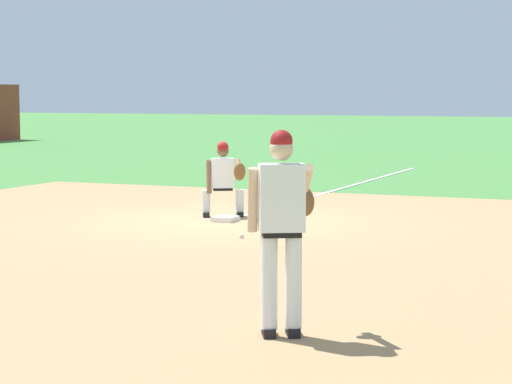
# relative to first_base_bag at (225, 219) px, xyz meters

# --- Properties ---
(ground_plane) EXTENTS (160.00, 160.00, 0.00)m
(ground_plane) POSITION_rel_first_base_bag_xyz_m (0.00, 0.00, -0.04)
(ground_plane) COLOR #47843D
(infield_dirt_patch) EXTENTS (18.00, 18.00, 0.01)m
(infield_dirt_patch) POSITION_rel_first_base_bag_xyz_m (-3.59, -1.93, -0.04)
(infield_dirt_patch) COLOR tan
(infield_dirt_patch) RESTS_ON ground
(foul_line_stripe) EXTENTS (13.17, 0.10, 0.00)m
(foul_line_stripe) POSITION_rel_first_base_bag_xyz_m (6.59, 0.00, -0.04)
(foul_line_stripe) COLOR white
(foul_line_stripe) RESTS_ON ground
(first_base_bag) EXTENTS (0.38, 0.38, 0.09)m
(first_base_bag) POSITION_rel_first_base_bag_xyz_m (0.00, 0.00, 0.00)
(first_base_bag) COLOR white
(first_base_bag) RESTS_ON ground
(baseball) EXTENTS (0.07, 0.07, 0.07)m
(baseball) POSITION_rel_first_base_bag_xyz_m (-1.70, -1.05, -0.01)
(baseball) COLOR white
(baseball) RESTS_ON ground
(pitcher) EXTENTS (0.83, 0.58, 1.86)m
(pitcher) POSITION_rel_first_base_bag_xyz_m (-7.13, -3.85, 1.01)
(pitcher) COLOR black
(pitcher) RESTS_ON ground
(first_baseman) EXTENTS (0.83, 1.01, 1.34)m
(first_baseman) POSITION_rel_first_base_bag_xyz_m (0.53, 0.26, 0.69)
(first_baseman) COLOR black
(first_baseman) RESTS_ON ground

